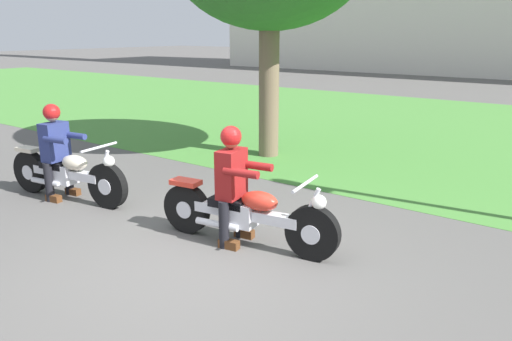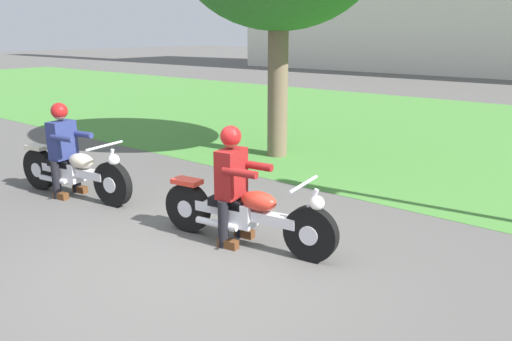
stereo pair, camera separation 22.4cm
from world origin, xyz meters
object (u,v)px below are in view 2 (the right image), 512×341
motorcycle_lead (245,214)px  motorcycle_follow (74,172)px  rider_follow (63,142)px  rider_lead (233,176)px

motorcycle_lead → motorcycle_follow: bearing=176.3°
motorcycle_lead → rider_follow: rider_follow is taller
rider_lead → motorcycle_follow: rider_lead is taller
motorcycle_follow → rider_follow: 0.46m
motorcycle_lead → rider_lead: bearing=179.1°
motorcycle_lead → rider_lead: size_ratio=1.62×
rider_lead → rider_follow: bearing=176.3°
rider_lead → motorcycle_follow: size_ratio=0.63×
motorcycle_lead → rider_lead: 0.46m
motorcycle_lead → rider_follow: (-3.25, -0.30, 0.44)m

